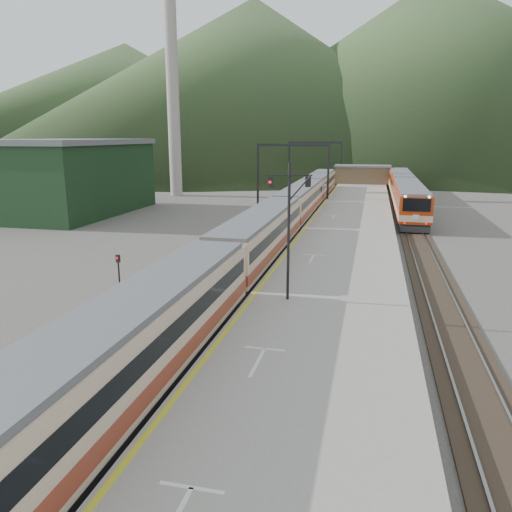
% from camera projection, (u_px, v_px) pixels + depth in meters
% --- Properties ---
extents(ground, '(400.00, 400.00, 0.00)m').
position_uv_depth(ground, '(70.00, 478.00, 13.45)').
color(ground, '#47423D').
rests_on(ground, ground).
extents(track_main, '(2.60, 200.00, 0.23)m').
position_uv_depth(track_main, '(296.00, 225.00, 51.28)').
color(track_main, black).
rests_on(track_main, ground).
extents(track_far, '(2.60, 200.00, 0.23)m').
position_uv_depth(track_far, '(249.00, 223.00, 52.39)').
color(track_far, black).
rests_on(track_far, ground).
extents(track_second, '(2.60, 200.00, 0.23)m').
position_uv_depth(track_second, '(412.00, 229.00, 48.73)').
color(track_second, black).
rests_on(track_second, ground).
extents(platform, '(8.00, 100.00, 1.00)m').
position_uv_depth(platform, '(350.00, 226.00, 48.05)').
color(platform, gray).
rests_on(platform, ground).
extents(gantry_near, '(9.55, 0.25, 8.00)m').
position_uv_depth(gantry_near, '(293.00, 163.00, 64.81)').
color(gantry_near, black).
rests_on(gantry_near, ground).
extents(gantry_far, '(9.55, 0.25, 8.00)m').
position_uv_depth(gantry_far, '(315.00, 155.00, 88.47)').
color(gantry_far, black).
rests_on(gantry_far, ground).
extents(warehouse, '(14.50, 20.50, 8.60)m').
position_uv_depth(warehouse, '(63.00, 177.00, 58.40)').
color(warehouse, black).
rests_on(warehouse, ground).
extents(smokestack, '(1.80, 1.80, 30.00)m').
position_uv_depth(smokestack, '(173.00, 94.00, 73.48)').
color(smokestack, '#9E998E').
rests_on(smokestack, ground).
extents(station_shed, '(9.40, 4.40, 3.10)m').
position_uv_depth(station_shed, '(362.00, 174.00, 85.41)').
color(station_shed, brown).
rests_on(station_shed, platform).
extents(hill_a, '(180.00, 180.00, 60.00)m').
position_uv_depth(hill_a, '(255.00, 81.00, 195.08)').
color(hill_a, '#354A2A').
rests_on(hill_a, ground).
extents(hill_b, '(220.00, 220.00, 75.00)m').
position_uv_depth(hill_b, '(433.00, 68.00, 215.62)').
color(hill_b, '#354A2A').
rests_on(hill_b, ground).
extents(hill_d, '(200.00, 200.00, 55.00)m').
position_uv_depth(hill_d, '(128.00, 99.00, 260.75)').
color(hill_d, '#354A2A').
rests_on(hill_d, ground).
extents(main_train, '(2.80, 76.88, 3.42)m').
position_uv_depth(main_train, '(285.00, 217.00, 44.41)').
color(main_train, '#D4B28D').
rests_on(main_train, track_main).
extents(second_train, '(3.00, 40.84, 3.66)m').
position_uv_depth(second_train, '(404.00, 190.00, 65.02)').
color(second_train, '#B42F0A').
rests_on(second_train, track_second).
extents(signal_mast, '(2.11, 0.81, 6.75)m').
position_uv_depth(signal_mast, '(289.00, 218.00, 24.05)').
color(signal_mast, black).
rests_on(signal_mast, platform).
extents(short_signal_a, '(0.25, 0.20, 2.27)m').
position_uv_depth(short_signal_a, '(33.00, 368.00, 16.57)').
color(short_signal_a, black).
rests_on(short_signal_a, ground).
extents(short_signal_b, '(0.22, 0.16, 2.27)m').
position_uv_depth(short_signal_b, '(260.00, 217.00, 47.34)').
color(short_signal_b, black).
rests_on(short_signal_b, ground).
extents(short_signal_c, '(0.25, 0.20, 2.27)m').
position_uv_depth(short_signal_c, '(119.00, 268.00, 29.04)').
color(short_signal_c, black).
rests_on(short_signal_c, ground).
extents(worker, '(0.60, 0.44, 1.51)m').
position_uv_depth(worker, '(48.00, 370.00, 17.98)').
color(worker, black).
rests_on(worker, ground).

